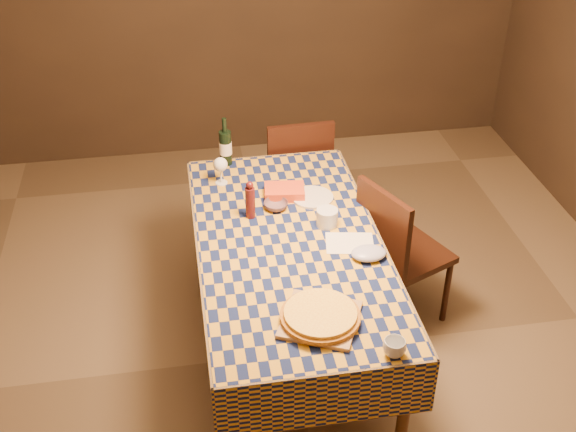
% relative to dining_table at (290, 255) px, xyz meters
% --- Properties ---
extents(room, '(5.00, 5.10, 2.70)m').
position_rel_dining_table_xyz_m(room, '(0.00, 0.00, 0.66)').
color(room, brown).
rests_on(room, ground).
extents(dining_table, '(0.94, 1.84, 0.77)m').
position_rel_dining_table_xyz_m(dining_table, '(0.00, 0.00, 0.00)').
color(dining_table, brown).
rests_on(dining_table, ground).
extents(cutting_board, '(0.42, 0.42, 0.02)m').
position_rel_dining_table_xyz_m(cutting_board, '(0.03, -0.60, 0.09)').
color(cutting_board, '#9C7549').
rests_on(cutting_board, dining_table).
extents(pizza, '(0.37, 0.37, 0.04)m').
position_rel_dining_table_xyz_m(pizza, '(0.03, -0.60, 0.11)').
color(pizza, '#9D601A').
rests_on(pizza, cutting_board).
extents(pepper_mill, '(0.07, 0.07, 0.22)m').
position_rel_dining_table_xyz_m(pepper_mill, '(-0.16, 0.27, 0.18)').
color(pepper_mill, '#441012').
rests_on(pepper_mill, dining_table).
extents(bowl, '(0.14, 0.14, 0.04)m').
position_rel_dining_table_xyz_m(bowl, '(-0.02, 0.32, 0.10)').
color(bowl, '#614651').
rests_on(bowl, dining_table).
extents(wine_glass, '(0.08, 0.08, 0.16)m').
position_rel_dining_table_xyz_m(wine_glass, '(-0.29, 0.64, 0.19)').
color(wine_glass, white).
rests_on(wine_glass, dining_table).
extents(wine_bottle, '(0.10, 0.10, 0.30)m').
position_rel_dining_table_xyz_m(wine_bottle, '(-0.24, 0.86, 0.19)').
color(wine_bottle, black).
rests_on(wine_bottle, dining_table).
extents(deli_tub, '(0.14, 0.14, 0.09)m').
position_rel_dining_table_xyz_m(deli_tub, '(0.22, 0.12, 0.12)').
color(deli_tub, silver).
rests_on(deli_tub, dining_table).
extents(takeout_container, '(0.24, 0.18, 0.05)m').
position_rel_dining_table_xyz_m(takeout_container, '(0.05, 0.44, 0.10)').
color(takeout_container, red).
rests_on(takeout_container, dining_table).
extents(white_plate, '(0.24, 0.24, 0.01)m').
position_rel_dining_table_xyz_m(white_plate, '(0.20, 0.39, 0.08)').
color(white_plate, silver).
rests_on(white_plate, dining_table).
extents(tumbler, '(0.12, 0.12, 0.08)m').
position_rel_dining_table_xyz_m(tumbler, '(0.29, -0.85, 0.11)').
color(tumbler, silver).
rests_on(tumbler, dining_table).
extents(flour_patch, '(0.27, 0.22, 0.00)m').
position_rel_dining_table_xyz_m(flour_patch, '(0.30, -0.06, 0.08)').
color(flour_patch, silver).
rests_on(flour_patch, dining_table).
extents(flour_bag, '(0.21, 0.18, 0.05)m').
position_rel_dining_table_xyz_m(flour_bag, '(0.36, -0.19, 0.10)').
color(flour_bag, '#A1A7CF').
rests_on(flour_bag, dining_table).
extents(chair_far, '(0.44, 0.44, 0.93)m').
position_rel_dining_table_xyz_m(chair_far, '(0.23, 1.10, -0.17)').
color(chair_far, black).
rests_on(chair_far, ground).
extents(chair_right, '(0.56, 0.56, 0.93)m').
position_rel_dining_table_xyz_m(chair_right, '(0.63, 0.18, -0.17)').
color(chair_right, black).
rests_on(chair_right, ground).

